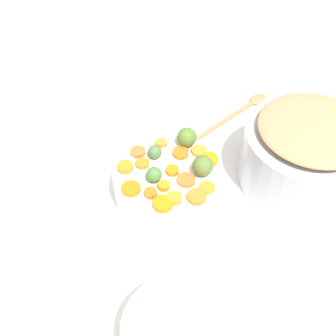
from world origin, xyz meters
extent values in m
cube|color=white|center=(0.00, 0.00, 0.01)|extent=(2.40, 2.40, 0.02)
cylinder|color=white|center=(0.00, -0.04, 0.06)|extent=(0.23, 0.23, 0.08)
cylinder|color=#B0B4C2|center=(-0.18, -0.29, 0.09)|extent=(0.28, 0.28, 0.14)
ellipsoid|color=tan|center=(-0.18, -0.29, 0.17)|extent=(0.23, 0.23, 0.03)
cylinder|color=orange|center=(-0.01, -0.05, 0.11)|extent=(0.04, 0.04, 0.01)
cylinder|color=orange|center=(0.05, -0.02, 0.11)|extent=(0.04, 0.04, 0.01)
cylinder|color=orange|center=(0.01, 0.04, 0.10)|extent=(0.05, 0.05, 0.01)
cylinder|color=orange|center=(-0.09, -0.03, 0.11)|extent=(0.05, 0.05, 0.01)
cylinder|color=orange|center=(0.08, -0.04, 0.10)|extent=(0.05, 0.05, 0.01)
cylinder|color=orange|center=(-0.05, -0.13, 0.11)|extent=(0.05, 0.05, 0.01)
cylinder|color=orange|center=(-0.05, -0.05, 0.10)|extent=(0.05, 0.05, 0.01)
cylinder|color=orange|center=(-0.07, 0.00, 0.11)|extent=(0.04, 0.04, 0.01)
cylinder|color=orange|center=(-0.09, -0.07, 0.10)|extent=(0.05, 0.05, 0.01)
cylinder|color=orange|center=(0.07, 0.01, 0.11)|extent=(0.05, 0.05, 0.01)
cylinder|color=orange|center=(-0.02, 0.02, 0.11)|extent=(0.03, 0.03, 0.01)
cylinder|color=orange|center=(0.06, -0.09, 0.11)|extent=(0.03, 0.03, 0.01)
cylinder|color=orange|center=(-0.06, 0.03, 0.11)|extent=(0.05, 0.05, 0.01)
cylinder|color=orange|center=(0.01, -0.10, 0.11)|extent=(0.05, 0.05, 0.01)
cylinder|color=orange|center=(-0.03, -0.01, 0.11)|extent=(0.03, 0.03, 0.01)
cylinder|color=orange|center=(-0.01, -0.13, 0.11)|extent=(0.04, 0.04, 0.01)
sphere|color=#587433|center=(-0.06, -0.09, 0.12)|extent=(0.04, 0.04, 0.04)
sphere|color=#487F39|center=(0.00, -0.01, 0.12)|extent=(0.03, 0.03, 0.03)
sphere|color=#527541|center=(0.05, -0.05, 0.12)|extent=(0.03, 0.03, 0.03)
sphere|color=#557B2D|center=(0.02, -0.13, 0.12)|extent=(0.04, 0.04, 0.04)
cube|color=#AF7D51|center=(0.07, -0.30, 0.02)|extent=(0.03, 0.28, 0.01)
ellipsoid|color=#AF7D51|center=(0.06, -0.46, 0.03)|extent=(0.04, 0.06, 0.01)
camera|label=1|loc=(-0.42, 0.38, 0.76)|focal=45.55mm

